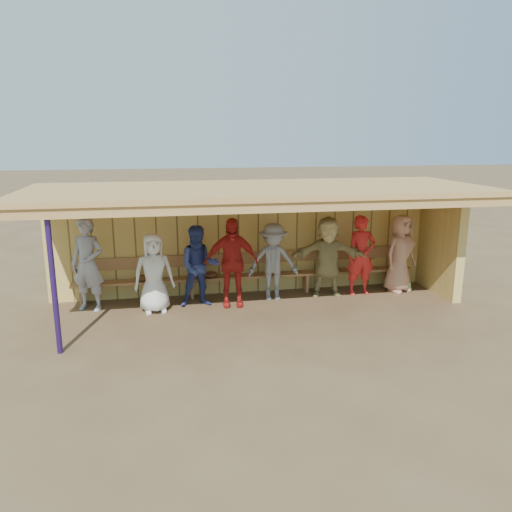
{
  "coord_description": "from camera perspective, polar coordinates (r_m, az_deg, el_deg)",
  "views": [
    {
      "loc": [
        -1.86,
        -9.42,
        3.47
      ],
      "look_at": [
        0.0,
        0.35,
        1.05
      ],
      "focal_mm": 35.0,
      "sensor_mm": 36.0,
      "label": 1
    }
  ],
  "objects": [
    {
      "name": "ground",
      "position": [
        10.21,
        0.37,
        -6.19
      ],
      "size": [
        90.0,
        90.0,
        0.0
      ],
      "primitive_type": "plane",
      "color": "brown",
      "rests_on": "ground"
    },
    {
      "name": "player_a",
      "position": [
        10.52,
        -18.66,
        -0.92
      ],
      "size": [
        0.82,
        0.7,
        1.9
      ],
      "primitive_type": "imported",
      "rotation": [
        0.0,
        0.0,
        -0.42
      ],
      "color": "gray",
      "rests_on": "ground"
    },
    {
      "name": "player_b",
      "position": [
        10.09,
        -11.6,
        -1.93
      ],
      "size": [
        0.85,
        0.62,
        1.61
      ],
      "primitive_type": "imported",
      "rotation": [
        0.0,
        0.0,
        0.14
      ],
      "color": "white",
      "rests_on": "ground"
    },
    {
      "name": "player_c",
      "position": [
        10.3,
        -6.5,
        -1.17
      ],
      "size": [
        0.83,
        0.66,
        1.69
      ],
      "primitive_type": "imported",
      "rotation": [
        0.0,
        0.0,
        0.02
      ],
      "color": "navy",
      "rests_on": "ground"
    },
    {
      "name": "player_d",
      "position": [
        10.25,
        -2.81,
        -0.72
      ],
      "size": [
        1.12,
        0.55,
        1.85
      ],
      "primitive_type": "imported",
      "rotation": [
        0.0,
        0.0,
        -0.09
      ],
      "color": "red",
      "rests_on": "ground"
    },
    {
      "name": "player_e",
      "position": [
        10.67,
        1.97,
        -0.65
      ],
      "size": [
        1.12,
        0.7,
        1.66
      ],
      "primitive_type": "imported",
      "rotation": [
        0.0,
        0.0,
        -0.07
      ],
      "color": "gray",
      "rests_on": "ground"
    },
    {
      "name": "player_f",
      "position": [
        10.99,
        8.2,
        -0.09
      ],
      "size": [
        1.71,
        0.82,
        1.77
      ],
      "primitive_type": "imported",
      "rotation": [
        0.0,
        0.0,
        -0.19
      ],
      "color": "tan",
      "rests_on": "ground"
    },
    {
      "name": "player_g",
      "position": [
        11.24,
        11.92,
        0.08
      ],
      "size": [
        0.65,
        0.43,
        1.77
      ],
      "primitive_type": "imported",
      "rotation": [
        0.0,
        0.0,
        0.01
      ],
      "color": "red",
      "rests_on": "ground"
    },
    {
      "name": "player_h",
      "position": [
        11.66,
        16.16,
        0.29
      ],
      "size": [
        1.02,
        0.86,
        1.76
      ],
      "primitive_type": "imported",
      "rotation": [
        0.0,
        0.0,
        0.42
      ],
      "color": "tan",
      "rests_on": "ground"
    },
    {
      "name": "dugout_structure",
      "position": [
        10.51,
        1.74,
        3.94
      ],
      "size": [
        8.8,
        3.2,
        2.5
      ],
      "color": "#D4B25A",
      "rests_on": "ground"
    },
    {
      "name": "bench",
      "position": [
        11.1,
        -0.74,
        -1.7
      ],
      "size": [
        7.6,
        0.34,
        0.93
      ],
      "color": "#AB7A49",
      "rests_on": "ground"
    },
    {
      "name": "dugout_equipment",
      "position": [
        10.91,
        -3.5,
        -2.21
      ],
      "size": [
        6.12,
        0.62,
        0.8
      ],
      "color": "gold",
      "rests_on": "ground"
    }
  ]
}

